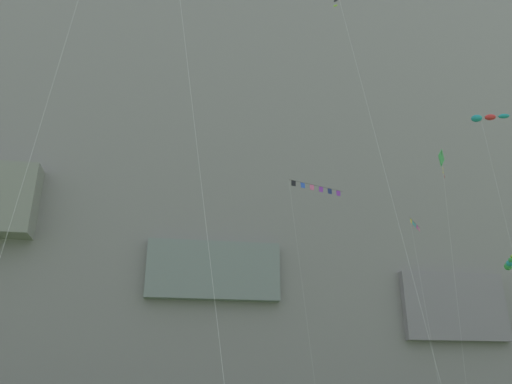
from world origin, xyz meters
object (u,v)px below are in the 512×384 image
at_px(kite_windsock_high_left, 510,264).
at_px(kite_banner_upper_left, 316,194).
at_px(kite_diamond_upper_right, 442,165).
at_px(kite_windsock_mid_left, 489,118).
at_px(kite_banner_far_right, 417,238).

bearing_deg(kite_windsock_high_left, kite_banner_upper_left, 114.24).
xyz_separation_m(kite_diamond_upper_right, kite_windsock_mid_left, (1.00, -6.64, 1.38)).
relative_size(kite_windsock_mid_left, kite_windsock_high_left, 2.28).
distance_m(kite_banner_upper_left, kite_windsock_mid_left, 19.08).
relative_size(kite_banner_far_right, kite_diamond_upper_right, 0.78).
bearing_deg(kite_banner_far_right, kite_banner_upper_left, 167.84).
height_order(kite_banner_far_right, kite_diamond_upper_right, kite_diamond_upper_right).
height_order(kite_diamond_upper_right, kite_windsock_mid_left, kite_diamond_upper_right).
bearing_deg(kite_diamond_upper_right, kite_windsock_mid_left, -81.46).
height_order(kite_banner_far_right, kite_banner_upper_left, kite_banner_upper_left).
bearing_deg(kite_diamond_upper_right, kite_banner_far_right, 90.54).
distance_m(kite_diamond_upper_right, kite_windsock_mid_left, 6.86).
xyz_separation_m(kite_banner_far_right, kite_banner_upper_left, (-9.97, 2.15, 5.14)).
xyz_separation_m(kite_banner_upper_left, kite_diamond_upper_right, (10.03, -8.85, 0.07)).
bearing_deg(kite_windsock_high_left, kite_diamond_upper_right, 79.40).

